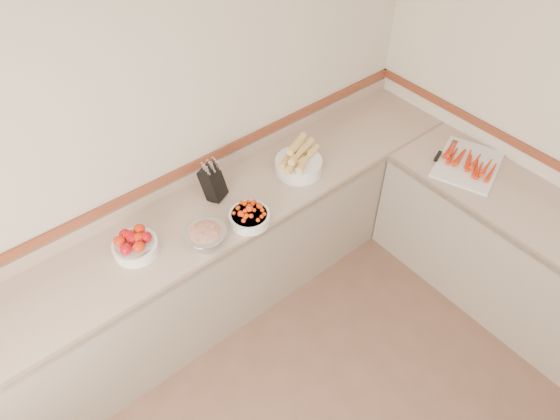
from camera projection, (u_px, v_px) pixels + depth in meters
back_wall at (168, 143)px, 3.04m from camera, size 4.00×0.00×4.00m
counter_back at (211, 262)px, 3.47m from camera, size 4.00×0.65×1.08m
dishwasher at (529, 267)px, 3.47m from camera, size 0.63×0.60×0.84m
knife_block at (213, 182)px, 3.20m from camera, size 0.17×0.19×0.30m
tomato_bowl at (135, 244)px, 2.92m from camera, size 0.27×0.27×0.13m
cherry_tomato_bowl at (249, 216)px, 3.09m from camera, size 0.26×0.26×0.14m
corn_bowl at (299, 162)px, 3.41m from camera, size 0.36×0.32×0.24m
rhubarb_bowl at (206, 237)px, 2.94m from camera, size 0.26×0.26×0.15m
cutting_board at (468, 163)px, 3.49m from camera, size 0.62×0.55×0.07m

